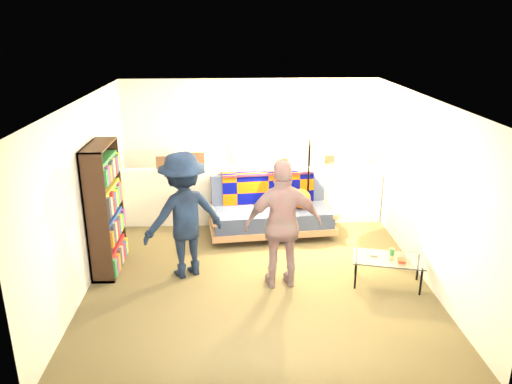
% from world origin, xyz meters
% --- Properties ---
extents(ground, '(5.00, 5.00, 0.00)m').
position_xyz_m(ground, '(0.00, 0.00, 0.00)').
color(ground, brown).
rests_on(ground, ground).
extents(room_shell, '(4.60, 5.05, 2.45)m').
position_xyz_m(room_shell, '(0.00, 0.47, 1.67)').
color(room_shell, silver).
rests_on(room_shell, ground).
extents(half_wall_ledge, '(4.45, 0.15, 1.00)m').
position_xyz_m(half_wall_ledge, '(0.00, 1.80, 0.50)').
color(half_wall_ledge, silver).
rests_on(half_wall_ledge, ground).
extents(ledge_decor, '(2.97, 0.02, 0.45)m').
position_xyz_m(ledge_decor, '(-0.23, 1.78, 1.18)').
color(ledge_decor, brown).
rests_on(ledge_decor, half_wall_ledge).
extents(futon_sofa, '(2.08, 1.15, 0.86)m').
position_xyz_m(futon_sofa, '(0.31, 1.36, 0.40)').
color(futon_sofa, '#AE7A54').
rests_on(futon_sofa, ground).
extents(bookshelf, '(0.30, 0.90, 1.81)m').
position_xyz_m(bookshelf, '(-2.08, 0.22, 0.84)').
color(bookshelf, black).
rests_on(bookshelf, ground).
extents(coffee_table, '(1.01, 0.71, 0.47)m').
position_xyz_m(coffee_table, '(1.71, -0.42, 0.36)').
color(coffee_table, black).
rests_on(coffee_table, ground).
extents(floor_lamp, '(0.35, 0.30, 1.65)m').
position_xyz_m(floor_lamp, '(0.91, 1.40, 1.17)').
color(floor_lamp, black).
rests_on(floor_lamp, ground).
extents(person_left, '(1.29, 1.08, 1.74)m').
position_xyz_m(person_left, '(-0.99, 0.01, 0.87)').
color(person_left, black).
rests_on(person_left, ground).
extents(person_right, '(1.03, 0.49, 1.72)m').
position_xyz_m(person_right, '(0.31, -0.36, 0.86)').
color(person_right, tan).
rests_on(person_right, ground).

